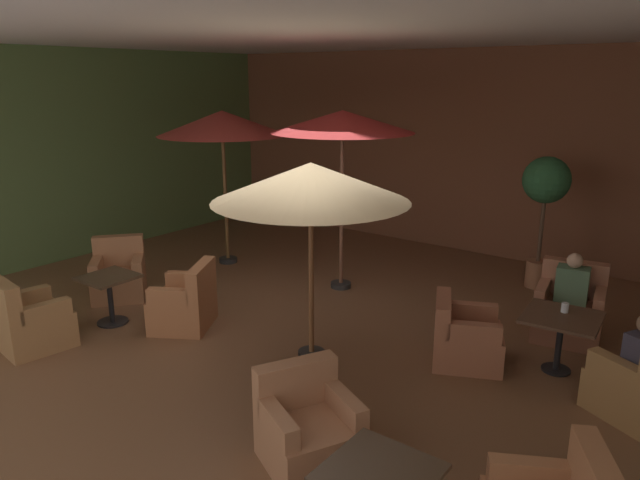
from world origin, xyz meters
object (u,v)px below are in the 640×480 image
at_px(cafe_table_front_right, 109,289).
at_px(iced_drink_cup, 565,308).
at_px(armchair_front_right_north, 30,322).
at_px(armchair_mid_center_south, 308,430).
at_px(patron_blue_shirt, 572,282).
at_px(armchair_front_right_east, 185,304).
at_px(patio_umbrella_near_wall, 311,183).
at_px(armchair_front_left_north, 464,338).
at_px(patio_umbrella_tall_red, 222,124).
at_px(potted_tree_left_corner, 545,192).
at_px(armchair_front_right_south, 119,276).
at_px(armchair_front_left_south, 569,311).
at_px(patio_umbrella_center_beige, 342,123).
at_px(cafe_table_front_left, 561,325).

xyz_separation_m(cafe_table_front_right, iced_drink_cup, (5.17, 2.36, 0.24)).
bearing_deg(cafe_table_front_right, armchair_front_right_north, -97.41).
xyz_separation_m(armchair_mid_center_south, patron_blue_shirt, (1.08, 3.95, 0.44)).
relative_size(cafe_table_front_right, iced_drink_cup, 6.07).
distance_m(armchair_front_right_east, iced_drink_cup, 4.67).
distance_m(armchair_front_right_north, patio_umbrella_near_wall, 3.87).
xyz_separation_m(armchair_front_left_north, patio_umbrella_tall_red, (-4.95, 1.05, 2.15)).
relative_size(patio_umbrella_tall_red, iced_drink_cup, 24.25).
height_order(armchair_front_right_east, potted_tree_left_corner, potted_tree_left_corner).
xyz_separation_m(armchair_front_left_north, armchair_front_right_south, (-5.05, -1.12, 0.02)).
height_order(armchair_front_left_south, patio_umbrella_center_beige, patio_umbrella_center_beige).
height_order(armchair_front_left_north, armchair_mid_center_south, armchair_mid_center_south).
bearing_deg(armchair_front_left_south, armchair_front_right_south, -156.08).
distance_m(armchair_front_left_north, patio_umbrella_center_beige, 3.64).
distance_m(armchair_front_right_east, patio_umbrella_tall_red, 3.52).
bearing_deg(armchair_front_left_south, iced_drink_cup, -80.47).
relative_size(armchair_front_left_south, patio_umbrella_tall_red, 0.35).
bearing_deg(armchair_front_left_north, armchair_mid_center_south, -96.84).
bearing_deg(patio_umbrella_center_beige, cafe_table_front_left, -12.28).
distance_m(armchair_front_right_south, iced_drink_cup, 6.21).
bearing_deg(armchair_front_right_south, patio_umbrella_near_wall, 2.29).
bearing_deg(cafe_table_front_right, patio_umbrella_near_wall, 16.51).
bearing_deg(armchair_front_right_east, cafe_table_front_left, 21.74).
bearing_deg(iced_drink_cup, cafe_table_front_left, -85.17).
xyz_separation_m(cafe_table_front_left, armchair_front_left_south, (-0.16, 1.03, -0.22)).
height_order(armchair_mid_center_south, patio_umbrella_tall_red, patio_umbrella_tall_red).
bearing_deg(armchair_front_right_east, armchair_front_right_south, 174.67).
xyz_separation_m(patio_umbrella_near_wall, iced_drink_cup, (2.40, 1.53, -1.37)).
bearing_deg(armchair_mid_center_south, armchair_front_left_north, 83.16).
relative_size(armchair_front_left_north, patio_umbrella_center_beige, 0.37).
bearing_deg(armchair_mid_center_south, cafe_table_front_right, 169.43).
bearing_deg(armchair_front_left_north, armchair_front_right_south, -167.51).
xyz_separation_m(armchair_front_left_north, patio_umbrella_center_beige, (-2.58, 1.20, 2.26)).
bearing_deg(armchair_front_left_south, patron_blue_shirt, -81.03).
bearing_deg(patio_umbrella_center_beige, patio_umbrella_tall_red, -176.27).
bearing_deg(cafe_table_front_left, potted_tree_left_corner, 111.87).
bearing_deg(armchair_front_right_south, armchair_front_left_south, 23.92).
bearing_deg(armchair_front_right_east, armchair_front_right_north, -123.49).
bearing_deg(iced_drink_cup, patio_umbrella_near_wall, -147.44).
bearing_deg(potted_tree_left_corner, cafe_table_front_left, -68.13).
xyz_separation_m(armchair_front_left_south, patio_umbrella_near_wall, (-2.25, -2.44, 1.75)).
height_order(cafe_table_front_right, armchair_front_right_south, armchair_front_right_south).
height_order(patron_blue_shirt, iced_drink_cup, patron_blue_shirt).
bearing_deg(patio_umbrella_tall_red, cafe_table_front_right, -76.29).
bearing_deg(patron_blue_shirt, cafe_table_front_right, -147.45).
relative_size(cafe_table_front_right, patio_umbrella_near_wall, 0.29).
xyz_separation_m(armchair_front_left_south, patio_umbrella_tall_red, (-5.72, -0.42, 2.11)).
distance_m(armchair_mid_center_south, patio_umbrella_tall_red, 6.24).
bearing_deg(armchair_front_left_north, patron_blue_shirt, 61.16).
distance_m(armchair_front_left_north, armchair_front_left_south, 1.65).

